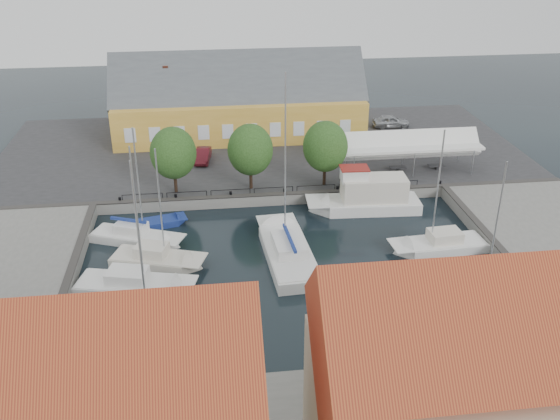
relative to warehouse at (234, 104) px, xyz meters
name	(u,v)px	position (x,y,z in m)	size (l,w,h in m)	color
ground	(289,260)	(2.60, -28.36, -4.43)	(140.00, 140.00, 0.00)	black
north_quay	(261,152)	(2.60, -5.36, -3.93)	(56.00, 26.00, 1.00)	#2D2D30
quay_edge_fittings	(282,221)	(2.62, -23.61, -3.37)	(56.00, 24.72, 0.40)	#383533
warehouse	(234,104)	(0.00, 0.00, 0.00)	(28.56, 14.00, 9.55)	gold
tent_canopy	(410,145)	(16.60, -13.86, -0.74)	(14.00, 4.00, 2.83)	white
quay_trees	(250,150)	(0.60, -16.36, 0.45)	(18.20, 4.20, 6.30)	black
car_silver	(391,121)	(18.79, -0.35, -2.67)	(1.78, 4.43, 1.51)	#9DA0A4
car_red	(203,155)	(-3.80, -8.74, -2.77)	(1.40, 4.01, 1.32)	maroon
center_sailboat	(288,254)	(2.51, -27.93, -4.07)	(4.00, 11.44, 15.07)	white
trawler	(368,200)	(10.89, -20.24, -3.41)	(10.57, 3.62, 5.00)	white
east_boat_b	(440,247)	(14.88, -28.13, -4.17)	(8.03, 3.09, 10.80)	white
east_boat_c	(490,298)	(15.79, -35.65, -4.17)	(2.77, 8.51, 10.79)	white
west_boat_a	(136,239)	(-9.60, -23.78, -4.16)	(8.05, 5.05, 10.56)	white
west_boat_b	(156,261)	(-7.71, -27.64, -4.17)	(7.65, 4.66, 10.15)	silver
west_boat_c	(133,287)	(-9.17, -31.14, -4.17)	(8.99, 4.74, 11.67)	white
west_boat_d	(134,332)	(-8.68, -36.51, -4.16)	(9.72, 3.09, 12.69)	white
launch_sw	(125,371)	(-8.94, -40.04, -4.34)	(4.40, 4.22, 0.98)	white
launch_nw	(160,224)	(-7.72, -20.94, -4.34)	(4.60, 2.72, 0.88)	navy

